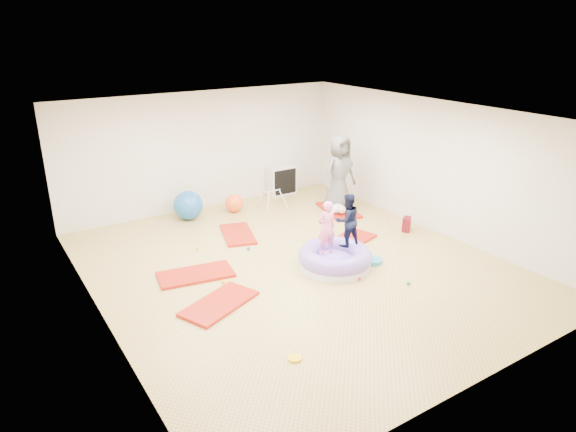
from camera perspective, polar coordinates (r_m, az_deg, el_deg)
room at (r=9.09m, az=1.03°, el=2.39°), size 7.01×8.01×2.81m
gym_mat_front_left at (r=8.42m, az=-7.65°, el=-9.63°), size 1.44×1.09×0.05m
gym_mat_mid_left at (r=9.39m, az=-10.21°, el=-6.41°), size 1.41×0.88×0.05m
gym_mat_center_back at (r=11.00m, az=-5.60°, el=-2.02°), size 0.94×1.33×0.05m
gym_mat_right at (r=10.71m, az=6.81°, el=-2.73°), size 1.34×0.94×0.05m
gym_mat_rear_right at (r=12.41m, az=5.63°, el=0.66°), size 0.90×1.40×0.05m
inflatable_cushion at (r=9.55m, az=5.23°, el=-4.75°), size 1.37×1.37×0.43m
child_pink at (r=9.11m, az=4.31°, el=-1.00°), size 0.39×0.28×1.00m
child_navy at (r=9.47m, az=6.61°, el=-0.18°), size 0.53×0.44×1.02m
adult_caregiver at (r=12.17m, az=5.72°, el=4.81°), size 0.92×0.63×1.79m
infant at (r=12.07m, az=5.57°, el=0.80°), size 0.39×0.40×0.23m
ball_pit_balls at (r=9.84m, az=0.37°, el=-4.70°), size 3.20×3.42×0.07m
exercise_ball_blue at (r=11.97m, az=-11.03°, el=1.18°), size 0.67×0.67×0.67m
exercise_ball_orange at (r=12.33m, az=-6.01°, el=1.43°), size 0.43×0.43×0.43m
infant_play_gym at (r=12.41m, az=-1.82°, el=2.16°), size 0.62×0.58×0.47m
cube_shelf at (r=13.50m, az=-0.71°, el=3.99°), size 0.76×0.37×0.76m
balance_disc at (r=9.86m, az=9.43°, el=-4.93°), size 0.35×0.35×0.08m
backpack at (r=11.43m, az=13.03°, el=-0.90°), size 0.31×0.29×0.31m
yellow_toy at (r=7.18m, az=0.74°, el=-15.50°), size 0.20×0.20×0.03m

